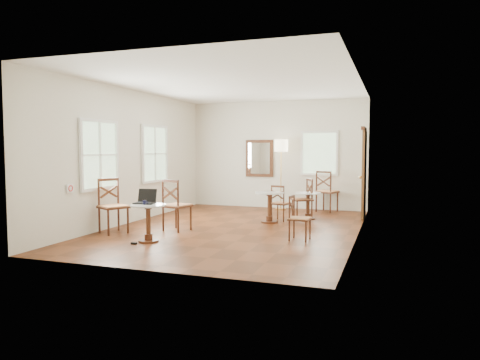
% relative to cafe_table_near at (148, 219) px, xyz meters
% --- Properties ---
extents(ground, '(7.00, 7.00, 0.00)m').
position_rel_cafe_table_near_xyz_m(ground, '(1.02, 1.81, -0.42)').
color(ground, '#56250E').
rests_on(ground, ground).
extents(room_shell, '(5.02, 7.02, 3.01)m').
position_rel_cafe_table_near_xyz_m(room_shell, '(0.96, 2.09, 1.47)').
color(room_shell, silver).
rests_on(room_shell, ground).
extents(cafe_table_near, '(0.64, 0.64, 0.68)m').
position_rel_cafe_table_near_xyz_m(cafe_table_near, '(0.00, 0.00, 0.00)').
color(cafe_table_near, '#432010').
rests_on(cafe_table_near, ground).
extents(cafe_table_mid, '(0.66, 0.66, 0.69)m').
position_rel_cafe_table_near_xyz_m(cafe_table_mid, '(1.51, 2.74, 0.01)').
color(cafe_table_mid, '#432010').
rests_on(cafe_table_mid, ground).
extents(cafe_table_back, '(0.60, 0.60, 0.64)m').
position_rel_cafe_table_near_xyz_m(cafe_table_back, '(2.24, 3.53, -0.02)').
color(cafe_table_back, '#432010').
rests_on(cafe_table_back, ground).
extents(chair_near_a, '(0.59, 0.59, 1.06)m').
position_rel_cafe_table_near_xyz_m(chair_near_a, '(-0.04, 1.16, 0.11)').
color(chair_near_a, '#432010').
rests_on(chair_near_a, ground).
extents(chair_near_b, '(0.68, 0.68, 1.09)m').
position_rel_cafe_table_near_xyz_m(chair_near_b, '(-1.11, 0.52, 0.12)').
color(chair_near_b, '#432010').
rests_on(chair_near_b, ground).
extents(chair_mid_a, '(0.46, 0.46, 0.83)m').
position_rel_cafe_table_near_xyz_m(chair_mid_a, '(1.68, 3.07, -0.00)').
color(chair_mid_a, '#432010').
rests_on(chair_mid_a, ground).
extents(chair_mid_b, '(0.40, 0.40, 0.82)m').
position_rel_cafe_table_near_xyz_m(chair_mid_b, '(2.52, 1.03, -0.01)').
color(chair_mid_b, '#432010').
rests_on(chair_mid_b, ground).
extents(chair_back_a, '(0.64, 0.64, 1.09)m').
position_rel_cafe_table_near_xyz_m(chair_back_a, '(2.48, 4.94, 0.13)').
color(chair_back_a, '#432010').
rests_on(chair_back_a, ground).
extents(chair_back_b, '(0.60, 0.60, 0.96)m').
position_rel_cafe_table_near_xyz_m(chair_back_b, '(2.12, 3.55, 0.06)').
color(chair_back_b, '#432010').
rests_on(chair_back_b, ground).
extents(floor_lamp, '(0.37, 0.37, 1.92)m').
position_rel_cafe_table_near_xyz_m(floor_lamp, '(1.23, 4.96, 1.21)').
color(floor_lamp, '#BF8C3F').
rests_on(floor_lamp, ground).
extents(laptop, '(0.39, 0.33, 0.26)m').
position_rel_cafe_table_near_xyz_m(laptop, '(-0.14, 0.16, 0.32)').
color(laptop, black).
rests_on(laptop, cafe_table_near).
extents(mouse, '(0.09, 0.07, 0.03)m').
position_rel_cafe_table_near_xyz_m(mouse, '(0.06, -0.01, 0.27)').
color(mouse, black).
rests_on(mouse, cafe_table_near).
extents(navy_mug, '(0.10, 0.07, 0.08)m').
position_rel_cafe_table_near_xyz_m(navy_mug, '(-0.05, -0.02, 0.30)').
color(navy_mug, black).
rests_on(navy_mug, cafe_table_near).
extents(water_glass, '(0.06, 0.06, 0.10)m').
position_rel_cafe_table_near_xyz_m(water_glass, '(-0.04, -0.04, 0.31)').
color(water_glass, white).
rests_on(water_glass, cafe_table_near).
extents(power_adapter, '(0.10, 0.06, 0.04)m').
position_rel_cafe_table_near_xyz_m(power_adapter, '(-0.13, -0.27, -0.40)').
color(power_adapter, black).
rests_on(power_adapter, ground).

